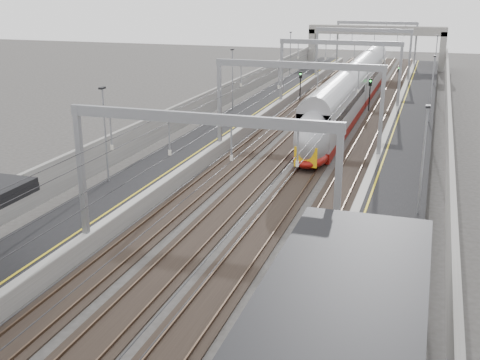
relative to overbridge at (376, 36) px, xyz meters
The scene contains 11 objects.
platform_left 55.79m from the overbridge, 98.28° to the right, with size 4.00×120.00×1.00m, color black.
platform_right 55.79m from the overbridge, 81.72° to the right, with size 4.00×120.00×1.00m, color black.
tracks 55.25m from the overbridge, 90.00° to the right, with size 11.40×140.00×0.20m.
overhead_line 48.39m from the overbridge, 90.00° to the right, with size 13.00×140.00×6.60m.
overbridge is the anchor object (origin of this frame).
wall_left 56.25m from the overbridge, 101.51° to the right, with size 0.30×120.00×3.20m, color slate.
wall_right 56.25m from the overbridge, 78.49° to the right, with size 0.30×120.00×3.20m, color slate.
train 39.23m from the overbridge, 87.80° to the right, with size 2.65×48.26×4.19m.
signal_green 33.67m from the overbridge, 98.92° to the right, with size 0.32×0.32×3.48m.
signal_red_near 36.62m from the overbridge, 84.97° to the right, with size 0.32×0.32×3.48m.
signal_red_far 25.04m from the overbridge, 77.46° to the right, with size 0.32×0.32×3.48m.
Camera 1 is at (9.82, -2.41, 12.92)m, focal length 45.00 mm.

